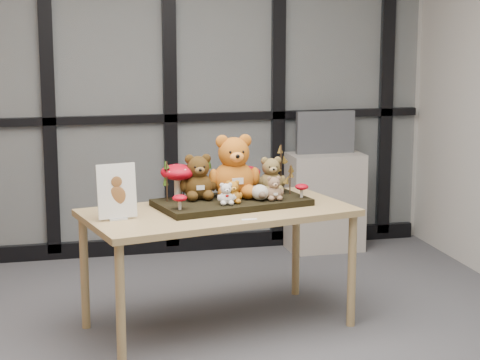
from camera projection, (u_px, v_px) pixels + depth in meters
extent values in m
plane|color=#B3B1A9|center=(109.00, 72.00, 6.45)|extent=(5.00, 0.00, 5.00)
plane|color=#B3B1A9|center=(334.00, 241.00, 1.67)|extent=(5.00, 0.00, 5.00)
cube|color=#2D383F|center=(109.00, 72.00, 6.42)|extent=(4.90, 0.02, 2.70)
cube|color=black|center=(114.00, 247.00, 6.67)|extent=(4.90, 0.06, 0.12)
cube|color=black|center=(111.00, 120.00, 6.49)|extent=(4.90, 0.06, 0.06)
cube|color=black|center=(47.00, 73.00, 6.32)|extent=(0.10, 0.06, 2.70)
cube|color=black|center=(170.00, 72.00, 6.52)|extent=(0.10, 0.06, 2.70)
cube|color=black|center=(278.00, 70.00, 6.71)|extent=(0.10, 0.06, 2.70)
cube|color=black|center=(387.00, 68.00, 6.92)|extent=(0.10, 0.06, 2.70)
cube|color=tan|center=(218.00, 213.00, 5.03)|extent=(1.66, 1.08, 0.04)
cylinder|color=tan|center=(121.00, 306.00, 4.49)|extent=(0.05, 0.05, 0.68)
cylinder|color=tan|center=(84.00, 273.00, 5.08)|extent=(0.05, 0.05, 0.68)
cylinder|color=tan|center=(352.00, 271.00, 5.11)|extent=(0.05, 0.05, 0.68)
cylinder|color=tan|center=(296.00, 245.00, 5.69)|extent=(0.05, 0.05, 0.68)
cube|color=black|center=(232.00, 202.00, 5.12)|extent=(0.95, 0.62, 0.04)
cube|color=silver|center=(117.00, 219.00, 4.78)|extent=(0.11, 0.08, 0.01)
cube|color=white|center=(117.00, 191.00, 4.75)|extent=(0.22, 0.08, 0.30)
ellipsoid|color=brown|center=(117.00, 196.00, 4.75)|extent=(0.10, 0.01, 0.11)
ellipsoid|color=brown|center=(117.00, 182.00, 4.73)|extent=(0.06, 0.01, 0.06)
cube|color=white|center=(249.00, 219.00, 4.77)|extent=(0.09, 0.03, 0.00)
cube|color=#A49C93|center=(325.00, 202.00, 6.78)|extent=(0.57, 0.33, 0.76)
cube|color=#4C4F54|center=(325.00, 132.00, 6.70)|extent=(0.46, 0.05, 0.33)
cube|color=black|center=(326.00, 133.00, 6.68)|extent=(0.41, 0.00, 0.27)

